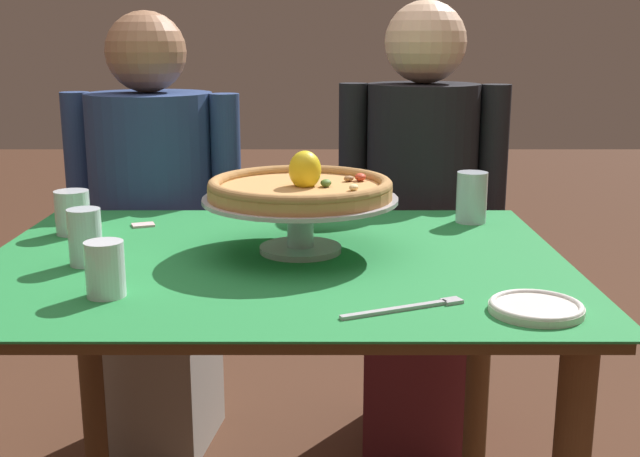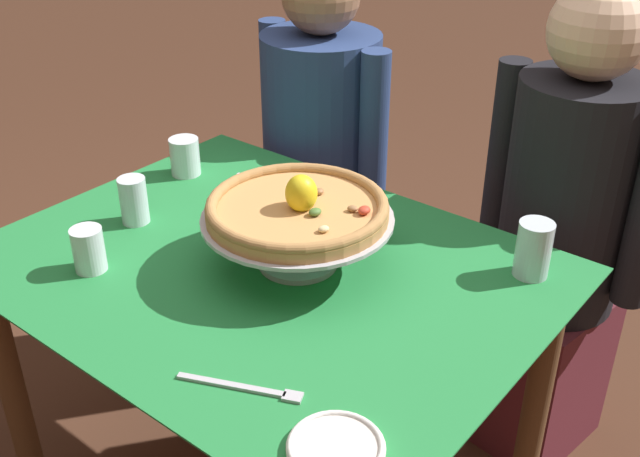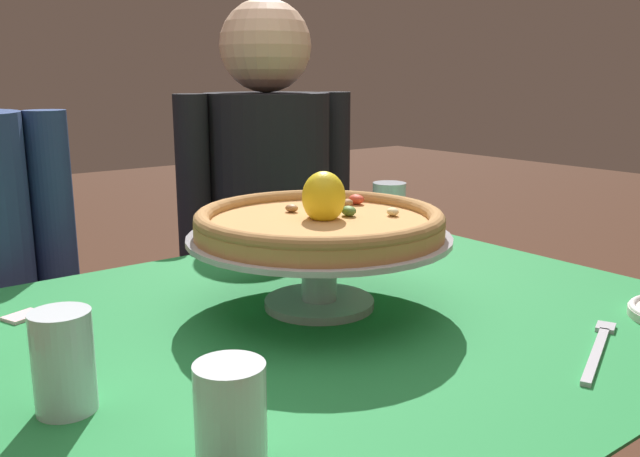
% 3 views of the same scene
% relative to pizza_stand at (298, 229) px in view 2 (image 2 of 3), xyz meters
% --- Properties ---
extents(dining_table, '(1.14, 0.88, 0.75)m').
position_rel_pizza_stand_xyz_m(dining_table, '(-0.05, -0.05, -0.20)').
color(dining_table, brown).
rests_on(dining_table, ground).
extents(pizza_stand, '(0.39, 0.39, 0.11)m').
position_rel_pizza_stand_xyz_m(pizza_stand, '(0.00, 0.00, 0.00)').
color(pizza_stand, '#B7B7C1').
rests_on(pizza_stand, dining_table).
extents(pizza, '(0.37, 0.37, 0.09)m').
position_rel_pizza_stand_xyz_m(pizza, '(0.00, 0.00, 0.05)').
color(pizza, tan).
rests_on(pizza, pizza_stand).
extents(water_glass_back_right, '(0.07, 0.07, 0.12)m').
position_rel_pizza_stand_xyz_m(water_glass_back_right, '(0.39, 0.27, -0.03)').
color(water_glass_back_right, silver).
rests_on(water_glass_back_right, dining_table).
extents(water_glass_back_left, '(0.08, 0.08, 0.10)m').
position_rel_pizza_stand_xyz_m(water_glass_back_left, '(-0.51, 0.15, -0.04)').
color(water_glass_back_left, white).
rests_on(water_glass_back_left, dining_table).
extents(water_glass_side_left, '(0.06, 0.06, 0.11)m').
position_rel_pizza_stand_xyz_m(water_glass_side_left, '(-0.41, -0.09, -0.04)').
color(water_glass_side_left, silver).
rests_on(water_glass_side_left, dining_table).
extents(water_glass_front_left, '(0.07, 0.07, 0.09)m').
position_rel_pizza_stand_xyz_m(water_glass_front_left, '(-0.32, -0.28, -0.04)').
color(water_glass_front_left, white).
rests_on(water_glass_front_left, dining_table).
extents(side_plate, '(0.15, 0.15, 0.02)m').
position_rel_pizza_stand_xyz_m(side_plate, '(0.38, -0.36, -0.07)').
color(side_plate, silver).
rests_on(side_plate, dining_table).
extents(dinner_fork, '(0.21, 0.10, 0.01)m').
position_rel_pizza_stand_xyz_m(dinner_fork, '(0.18, -0.35, -0.08)').
color(dinner_fork, '#B7B7C1').
rests_on(dinner_fork, dining_table).
extents(sugar_packet, '(0.06, 0.05, 0.00)m').
position_rel_pizza_stand_xyz_m(sugar_packet, '(-0.37, 0.22, -0.08)').
color(sugar_packet, beige).
rests_on(sugar_packet, dining_table).
extents(diner_left, '(0.50, 0.39, 1.24)m').
position_rel_pizza_stand_xyz_m(diner_left, '(-0.42, 0.61, -0.23)').
color(diner_left, gray).
rests_on(diner_left, ground).
extents(diner_right, '(0.46, 0.36, 1.27)m').
position_rel_pizza_stand_xyz_m(diner_right, '(0.32, 0.63, -0.23)').
color(diner_right, maroon).
rests_on(diner_right, ground).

